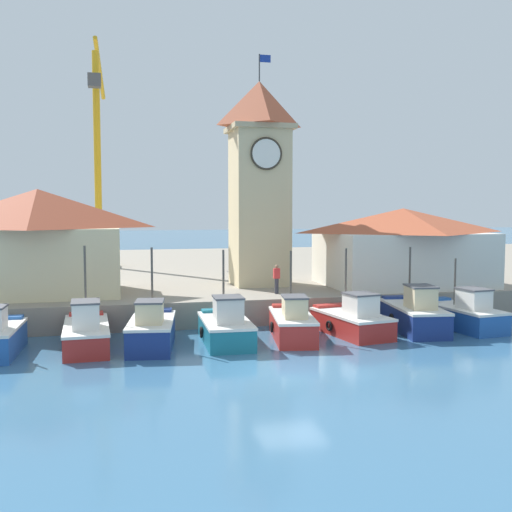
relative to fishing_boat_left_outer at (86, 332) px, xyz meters
name	(u,v)px	position (x,y,z in m)	size (l,w,h in m)	color
ground_plane	(290,371)	(7.61, -5.53, -0.73)	(300.00, 300.00, 0.00)	#386689
quay_wharf	(193,273)	(7.61, 23.01, -0.04)	(120.00, 40.00, 1.38)	gray
fishing_boat_left_outer	(86,332)	(0.00, 0.00, 0.00)	(2.12, 5.29, 4.45)	#AD2823
fishing_boat_left_inner	(151,330)	(2.78, -0.50, 0.05)	(2.52, 4.86, 4.37)	navy
fishing_boat_mid_left	(226,327)	(6.10, -0.43, 0.01)	(2.23, 4.72, 4.20)	#196B7F
fishing_boat_center	(292,323)	(9.27, -0.33, 0.02)	(2.51, 4.97, 4.10)	#AD2823
fishing_boat_mid_right	(352,320)	(12.37, -0.03, -0.02)	(2.86, 4.88, 4.15)	#AD2823
fishing_boat_right_inner	(414,315)	(15.73, 0.14, 0.09)	(2.66, 5.38, 4.15)	navy
fishing_boat_right_outer	(463,314)	(18.44, 0.11, 0.00)	(2.52, 5.07, 3.53)	#2356A8
clock_tower	(259,178)	(9.97, 9.11, 7.21)	(3.76, 3.76, 14.00)	beige
warehouse_left	(39,241)	(-2.76, 7.67, 3.61)	(8.97, 6.35, 5.77)	beige
warehouse_right	(403,246)	(18.49, 6.87, 3.06)	(9.80, 7.27, 4.72)	silver
port_crane_near	(98,183)	(0.07, 23.66, 7.45)	(2.00, 8.95, 18.39)	#976E11
dock_worker_near_tower	(277,279)	(9.96, 5.00, 1.50)	(0.34, 0.22, 1.62)	#33333D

